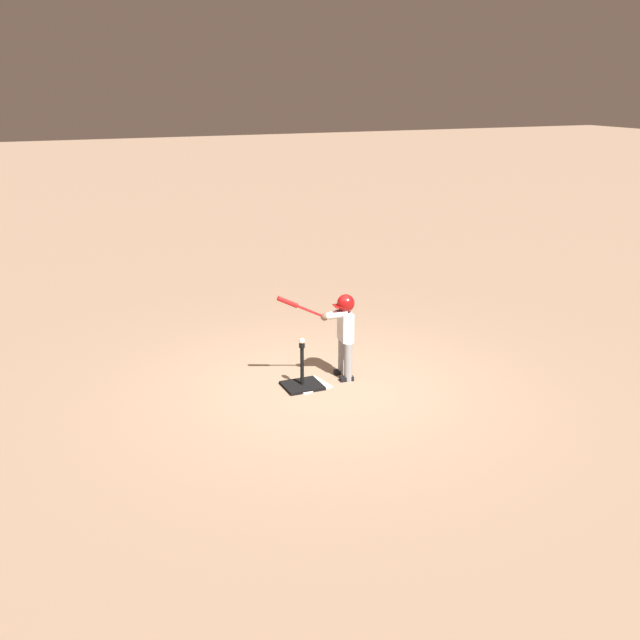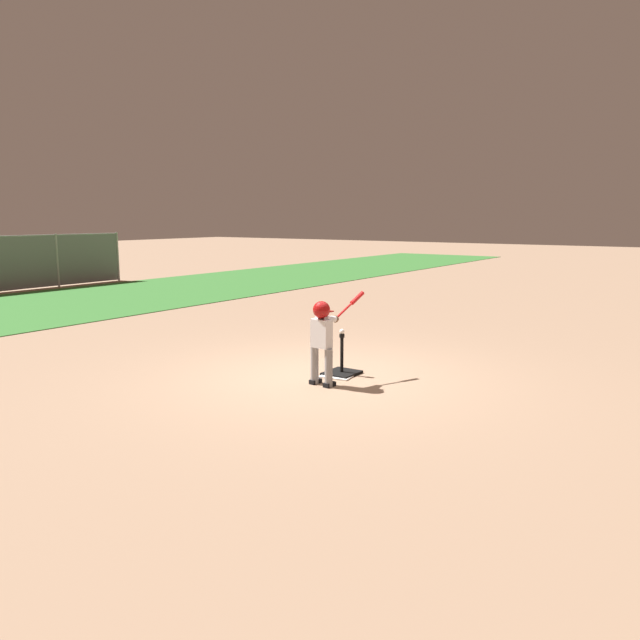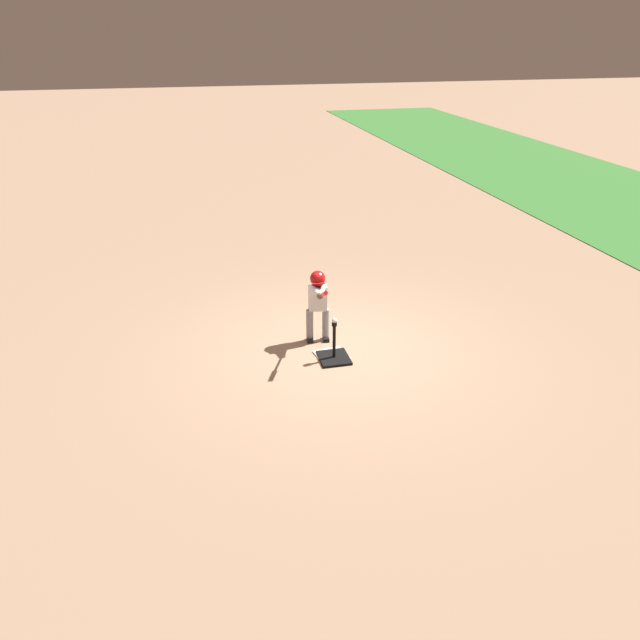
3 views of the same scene
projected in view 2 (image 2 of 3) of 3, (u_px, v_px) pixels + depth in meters
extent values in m
plane|color=#93755B|center=(323.00, 377.00, 8.95)|extent=(90.00, 90.00, 0.00)
cylinder|color=#9E9EA3|center=(57.00, 260.00, 20.37)|extent=(0.08, 0.08, 1.73)
cylinder|color=#9E9EA3|center=(118.00, 256.00, 22.30)|extent=(0.08, 0.08, 1.73)
cube|color=white|center=(338.00, 375.00, 8.99)|extent=(0.50, 0.50, 0.02)
cube|color=black|center=(342.00, 373.00, 9.08)|extent=(0.49, 0.44, 0.04)
cylinder|color=black|center=(342.00, 355.00, 9.04)|extent=(0.05, 0.05, 0.51)
cylinder|color=black|center=(342.00, 336.00, 8.99)|extent=(0.08, 0.08, 0.05)
cylinder|color=gray|center=(315.00, 365.00, 8.54)|extent=(0.12, 0.12, 0.53)
cube|color=black|center=(316.00, 381.00, 8.59)|extent=(0.19, 0.11, 0.06)
cylinder|color=gray|center=(329.00, 368.00, 8.38)|extent=(0.12, 0.12, 0.53)
cube|color=black|center=(330.00, 384.00, 8.43)|extent=(0.19, 0.11, 0.06)
cube|color=silver|center=(322.00, 333.00, 8.38)|extent=(0.18, 0.29, 0.39)
sphere|color=brown|center=(322.00, 311.00, 8.33)|extent=(0.20, 0.20, 0.20)
sphere|color=maroon|center=(322.00, 310.00, 8.33)|extent=(0.23, 0.23, 0.23)
cube|color=maroon|center=(326.00, 311.00, 8.41)|extent=(0.14, 0.19, 0.01)
cylinder|color=silver|center=(326.00, 319.00, 8.49)|extent=(0.32, 0.20, 0.11)
cylinder|color=silver|center=(331.00, 319.00, 8.43)|extent=(0.32, 0.14, 0.11)
sphere|color=brown|center=(335.00, 319.00, 8.57)|extent=(0.10, 0.10, 0.10)
cylinder|color=red|center=(349.00, 306.00, 8.77)|extent=(0.62, 0.10, 0.33)
cylinder|color=red|center=(357.00, 298.00, 8.90)|extent=(0.29, 0.09, 0.18)
cylinder|color=black|center=(334.00, 320.00, 8.56)|extent=(0.04, 0.05, 0.05)
sphere|color=white|center=(342.00, 331.00, 8.98)|extent=(0.07, 0.07, 0.07)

